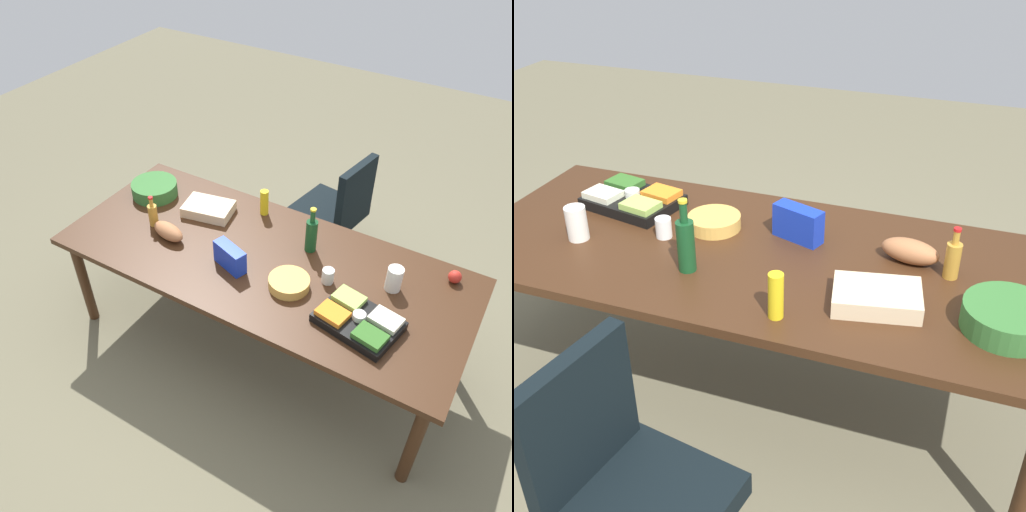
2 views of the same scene
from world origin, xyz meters
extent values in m
plane|color=#6B654D|center=(0.00, 0.00, 0.00)|extent=(10.00, 10.00, 0.00)
cube|color=#3C2212|center=(0.00, 0.00, 0.74)|extent=(2.52, 1.08, 0.04)
cylinder|color=#3C2212|center=(1.17, -0.45, 0.36)|extent=(0.07, 0.07, 0.72)
cube|color=black|center=(-0.04, 1.06, 0.44)|extent=(0.55, 0.55, 0.09)
cube|color=black|center=(0.18, 1.02, 0.71)|extent=(0.13, 0.44, 0.46)
cube|color=beige|center=(-0.55, 0.21, 0.79)|extent=(0.36, 0.28, 0.07)
cube|color=black|center=(0.70, -0.20, 0.78)|extent=(0.47, 0.38, 0.05)
cube|color=orange|center=(0.57, -0.26, 0.82)|extent=(0.18, 0.15, 0.03)
cube|color=#326525|center=(0.80, -0.30, 0.82)|extent=(0.18, 0.15, 0.03)
cube|color=#9DC457|center=(0.60, -0.11, 0.82)|extent=(0.18, 0.15, 0.03)
cube|color=beige|center=(0.83, -0.15, 0.82)|extent=(0.18, 0.15, 0.03)
cylinder|color=white|center=(0.70, -0.20, 0.83)|extent=(0.08, 0.08, 0.04)
cylinder|color=#154521|center=(0.20, 0.22, 0.87)|extent=(0.09, 0.09, 0.21)
cylinder|color=#154521|center=(0.20, 0.22, 1.01)|extent=(0.04, 0.04, 0.08)
cylinder|color=gold|center=(0.20, 0.22, 1.06)|extent=(0.04, 0.04, 0.01)
cube|color=#1634BA|center=(-0.13, -0.17, 0.83)|extent=(0.23, 0.15, 0.15)
cylinder|color=gold|center=(0.25, -0.14, 0.79)|extent=(0.30, 0.30, 0.06)
cylinder|color=yellow|center=(-0.23, 0.40, 0.85)|extent=(0.06, 0.06, 0.18)
cylinder|color=white|center=(0.42, 0.01, 0.80)|extent=(0.08, 0.08, 0.09)
ellipsoid|color=#A86840|center=(-0.62, -0.14, 0.81)|extent=(0.26, 0.15, 0.10)
cylinder|color=#BF882F|center=(-0.79, -0.08, 0.83)|extent=(0.08, 0.08, 0.15)
cylinder|color=#BF882F|center=(-0.79, -0.08, 0.93)|extent=(0.03, 0.03, 0.06)
cylinder|color=red|center=(-0.79, -0.08, 0.97)|extent=(0.04, 0.04, 0.01)
cylinder|color=white|center=(0.76, 0.15, 0.83)|extent=(0.09, 0.09, 0.15)
cylinder|color=#346D30|center=(-1.01, 0.20, 0.81)|extent=(0.36, 0.36, 0.09)
camera|label=1|loc=(1.19, -2.06, 2.84)|focal=36.50mm
camera|label=2|loc=(-0.84, 2.13, 2.10)|focal=44.50mm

